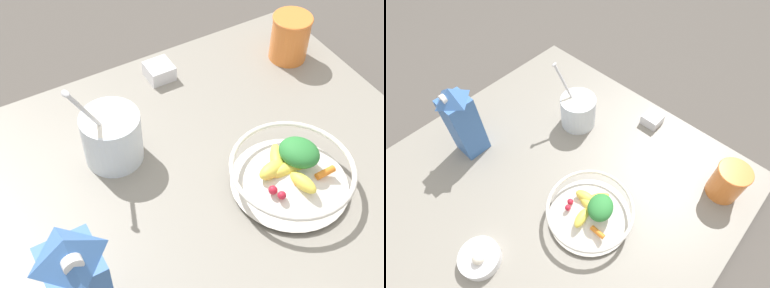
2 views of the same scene
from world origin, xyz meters
The scene contains 8 objects.
ground_plane centered at (0.00, 0.00, 0.00)m, with size 6.00×6.00×0.00m, color #4C4742.
countertop centered at (0.00, 0.00, 0.02)m, with size 0.95×0.95×0.03m.
fruit_bowl centered at (0.15, 0.00, 0.07)m, with size 0.23×0.23×0.09m.
milk_carton centered at (-0.28, -0.07, 0.16)m, with size 0.08×0.08×0.25m.
yogurt_tub centered at (-0.11, 0.23, 0.09)m, with size 0.14×0.11×0.22m.
drinking_cup centered at (0.37, 0.31, 0.09)m, with size 0.09×0.09×0.11m.
spice_jar centered at (0.08, 0.40, 0.05)m, with size 0.06×0.06×0.03m.
garlic_bowl centered at (0.02, -0.27, 0.05)m, with size 0.10×0.10×0.05m.
Camera 2 is at (0.35, -0.26, 0.80)m, focal length 28.00 mm.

